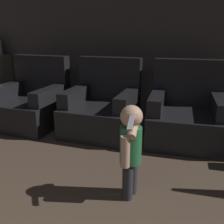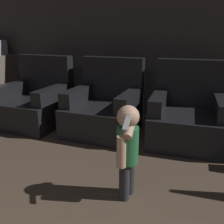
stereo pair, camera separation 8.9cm
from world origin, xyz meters
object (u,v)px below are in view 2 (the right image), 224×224
(person_toddler, at_px, (127,145))
(armchair_right, at_px, (188,116))
(armchair_left, at_px, (35,102))
(armchair_middle, at_px, (105,108))

(person_toddler, bearing_deg, armchair_right, 173.32)
(armchair_left, bearing_deg, armchair_middle, 4.18)
(person_toddler, bearing_deg, armchair_middle, -142.99)
(armchair_middle, bearing_deg, armchair_right, 3.48)
(armchair_left, xyz_separation_m, person_toddler, (1.74, -1.36, 0.15))
(armchair_left, relative_size, armchair_right, 1.00)
(armchair_middle, xyz_separation_m, armchair_right, (1.09, 0.00, 0.00))
(armchair_middle, bearing_deg, armchair_left, -176.52)
(armchair_right, height_order, person_toddler, armchair_right)
(person_toddler, bearing_deg, armchair_left, -116.36)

